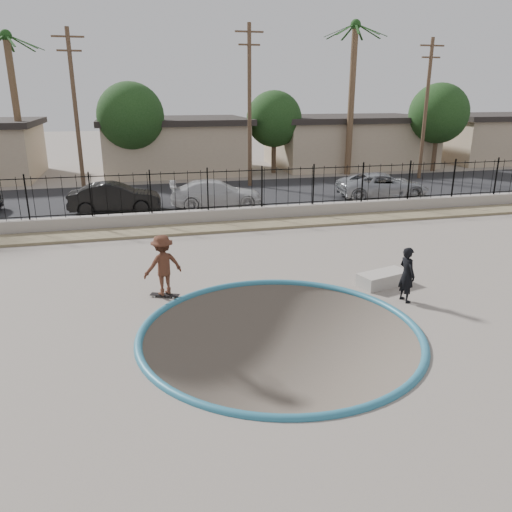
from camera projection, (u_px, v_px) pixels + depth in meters
The scene contains 25 objects.
ground at pixel (204, 236), 24.60m from camera, with size 120.00×120.00×2.20m, color #6E675C.
bowl_pit at pixel (280, 333), 12.27m from camera, with size 6.84×6.84×1.80m, color #494138, non-canonical shape.
coping_ring at pixel (280, 333), 12.27m from camera, with size 7.04×7.04×0.20m, color teal.
rock_strip at pixel (213, 228), 21.66m from camera, with size 42.00×1.60×0.11m, color #958561.
retaining_wall at pixel (209, 216), 22.59m from camera, with size 42.00×0.45×0.60m, color gray.
fence at pixel (208, 190), 22.22m from camera, with size 40.00×0.04×1.80m.
street at pixel (191, 195), 28.86m from camera, with size 90.00×8.00×0.04m, color black.
house_center at pixel (174, 145), 37.01m from camera, with size 10.60×8.60×3.90m.
house_east at pixel (349, 140), 40.25m from camera, with size 12.60×8.60×3.90m.
house_east_far at pixel (497, 137), 43.48m from camera, with size 11.60×8.60×3.90m.
palm_mid at pixel (11, 75), 30.92m from camera, with size 2.30×2.30×9.30m.
palm_right at pixel (353, 67), 33.97m from camera, with size 2.30×2.30×10.30m.
utility_pole_left at pixel (76, 110), 27.86m from camera, with size 1.70×0.24×9.00m.
utility_pole_mid at pixel (249, 105), 30.09m from camera, with size 1.70×0.24×9.50m.
utility_pole_right at pixel (426, 108), 32.95m from camera, with size 1.70×0.24×9.00m.
street_tree_left at pixel (131, 116), 32.40m from camera, with size 4.32×4.32×6.36m.
street_tree_mid at pixel (274, 119), 35.74m from camera, with size 3.96×3.96×5.83m.
street_tree_right at pixel (439, 114), 36.56m from camera, with size 4.32×4.32×6.36m.
skater at pixel (163, 268), 14.18m from camera, with size 1.13×0.65×1.75m, color brown.
skateboard at pixel (165, 295), 14.43m from camera, with size 0.86×0.53×0.07m.
videographer at pixel (407, 275), 13.92m from camera, with size 0.58×0.38×1.59m, color black.
concrete_ledge at pixel (383, 279), 15.29m from camera, with size 1.60×0.70×0.40m, color #AAA197.
car_b at pixel (115, 198), 24.36m from camera, with size 1.52×4.37×1.44m, color black.
car_c at pixel (216, 194), 25.53m from camera, with size 1.90×4.68×1.36m, color silver.
car_d at pixel (383, 185), 27.69m from camera, with size 2.30×4.99×1.39m, color #9C9FA4.
Camera 1 is at (-3.27, -11.59, 5.62)m, focal length 35.00 mm.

